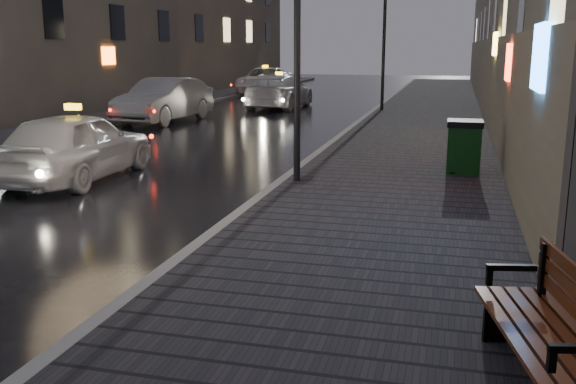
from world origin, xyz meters
name	(u,v)px	position (x,y,z in m)	size (l,w,h in m)	color
ground	(52,275)	(0.00, 0.00, 0.00)	(120.00, 120.00, 0.00)	black
sidewalk	(427,115)	(3.90, 21.00, 0.07)	(4.60, 58.00, 0.15)	black
curb	(371,113)	(1.50, 21.00, 0.07)	(0.20, 58.00, 0.15)	slate
sidewalk_far	(156,108)	(-8.70, 21.00, 0.07)	(2.40, 58.00, 0.15)	black
curb_far	(182,108)	(-7.40, 21.00, 0.07)	(0.20, 58.00, 0.15)	slate
building_far_c	(202,10)	(-13.50, 39.00, 5.50)	(6.00, 22.00, 11.00)	#6B6051
lamp_near	(297,18)	(1.85, 6.00, 3.49)	(0.36, 0.36, 5.28)	black
lamp_far	(384,33)	(1.85, 22.00, 3.49)	(0.36, 0.36, 5.28)	black
bench	(555,330)	(5.93, -1.65, 0.66)	(1.09, 2.10, 1.02)	black
trash_bin	(464,146)	(5.26, 7.78, 0.75)	(0.78, 0.78, 1.19)	black
taxi_near	(76,145)	(-3.11, 5.53, 0.78)	(1.85, 4.60, 1.57)	silver
car_left_mid	(164,100)	(-6.06, 16.35, 0.85)	(1.81, 5.18, 1.71)	gray
taxi_mid	(279,92)	(-3.20, 23.03, 0.79)	(2.23, 5.48, 1.59)	silver
taxi_far	(265,81)	(-6.53, 31.90, 0.81)	(2.70, 5.85, 1.63)	white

